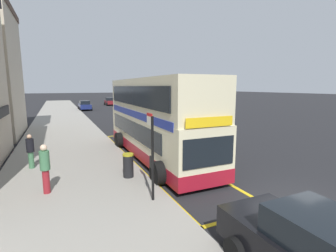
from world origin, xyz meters
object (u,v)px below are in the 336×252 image
bus_stop_sign (152,151)px  litter_bin (128,165)px  parked_car_navy_ahead (85,105)px  pedestrian_waiting_near_sign (30,150)px  parked_car_maroon_far (110,101)px  double_decker_bus (155,121)px  pedestrian_further_back (45,167)px

bus_stop_sign → litter_bin: bus_stop_sign is taller
parked_car_navy_ahead → pedestrian_waiting_near_sign: 31.49m
bus_stop_sign → parked_car_maroon_far: size_ratio=0.70×
bus_stop_sign → litter_bin: (-0.19, 2.39, -1.19)m
pedestrian_waiting_near_sign → litter_bin: 4.94m
double_decker_bus → pedestrian_waiting_near_sign: size_ratio=6.63×
bus_stop_sign → pedestrian_waiting_near_sign: size_ratio=1.81×
parked_car_navy_ahead → double_decker_bus: bearing=-86.3°
litter_bin → pedestrian_further_back: bearing=-173.3°
parked_car_maroon_far → litter_bin: 44.34m
double_decker_bus → parked_car_maroon_far: double_decker_bus is taller
double_decker_bus → litter_bin: bearing=-129.8°
pedestrian_further_back → litter_bin: size_ratio=1.77×
parked_car_navy_ahead → parked_car_maroon_far: 11.42m
double_decker_bus → pedestrian_further_back: size_ratio=5.96×
double_decker_bus → litter_bin: (-2.35, -2.83, -1.41)m
parked_car_navy_ahead → pedestrian_further_back: size_ratio=2.32×
parked_car_navy_ahead → litter_bin: 34.06m
bus_stop_sign → pedestrian_further_back: 3.96m
bus_stop_sign → pedestrian_further_back: (-3.33, 2.03, -0.71)m
parked_car_navy_ahead → parked_car_maroon_far: same height
bus_stop_sign → pedestrian_waiting_near_sign: 6.83m
double_decker_bus → litter_bin: double_decker_bus is taller
double_decker_bus → bus_stop_sign: (-2.16, -5.22, -0.22)m
double_decker_bus → parked_car_maroon_far: 41.20m
parked_car_navy_ahead → parked_car_maroon_far: size_ratio=1.00×
pedestrian_waiting_near_sign → litter_bin: bearing=-37.8°
litter_bin → double_decker_bus: bearing=50.2°
double_decker_bus → bus_stop_sign: size_ratio=3.66×
pedestrian_further_back → litter_bin: pedestrian_further_back is taller
double_decker_bus → pedestrian_further_back: (-5.49, -3.19, -0.93)m
double_decker_bus → bus_stop_sign: 5.65m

